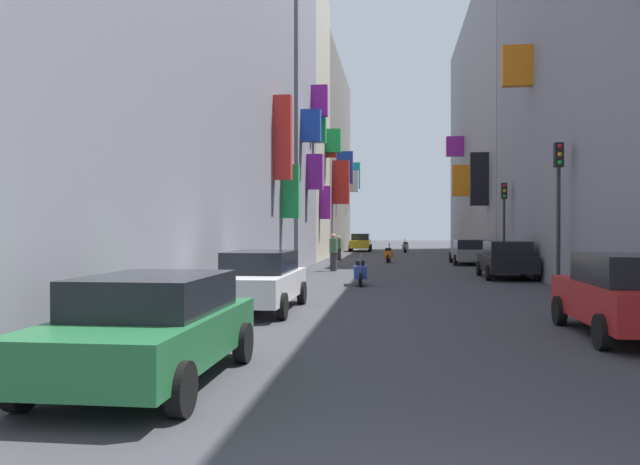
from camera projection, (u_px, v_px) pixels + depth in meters
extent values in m
plane|color=#38383D|center=(404.00, 266.00, 32.90)|extent=(140.00, 140.00, 0.00)
cube|color=green|center=(291.00, 192.00, 25.15)|extent=(0.71, 0.39, 2.15)
cube|color=red|center=(283.00, 138.00, 23.50)|extent=(0.67, 0.40, 3.17)
cube|color=gray|center=(252.00, 65.00, 33.02)|extent=(6.00, 6.75, 21.26)
cube|color=green|center=(320.00, 122.00, 34.82)|extent=(0.70, 0.56, 2.29)
cube|color=purple|center=(315.00, 172.00, 32.35)|extent=(0.83, 0.64, 1.81)
cube|color=blue|center=(311.00, 126.00, 30.35)|extent=(0.95, 0.56, 1.54)
cube|color=purple|center=(320.00, 101.00, 34.01)|extent=(0.89, 0.54, 1.67)
cube|color=#BCB29E|center=(277.00, 123.00, 40.18)|extent=(6.00, 7.66, 17.56)
cube|color=red|center=(331.00, 146.00, 41.07)|extent=(0.68, 0.45, 1.56)
cube|color=green|center=(333.00, 141.00, 40.80)|extent=(1.01, 0.62, 1.52)
cube|color=purple|center=(325.00, 203.00, 37.77)|extent=(0.67, 0.44, 2.00)
cube|color=slate|center=(307.00, 159.00, 53.79)|extent=(6.00, 19.74, 15.96)
cube|color=blue|center=(345.00, 168.00, 48.71)|extent=(1.26, 0.43, 2.52)
cube|color=white|center=(352.00, 181.00, 58.32)|extent=(1.11, 0.64, 1.99)
cube|color=red|center=(341.00, 182.00, 45.54)|extent=(1.20, 0.62, 3.16)
cube|color=#19B2BF|center=(355.00, 176.00, 62.17)|extent=(1.06, 0.41, 2.63)
cube|color=orange|center=(345.00, 170.00, 51.84)|extent=(0.76, 0.41, 2.72)
cube|color=orange|center=(517.00, 66.00, 25.12)|extent=(1.17, 0.41, 1.63)
cube|color=gray|center=(507.00, 132.00, 47.62)|extent=(6.00, 28.28, 18.66)
cube|color=orange|center=(461.00, 181.00, 45.58)|extent=(1.32, 0.49, 2.28)
cube|color=black|center=(479.00, 179.00, 36.88)|extent=(1.06, 0.44, 3.14)
cube|color=purple|center=(455.00, 147.00, 50.31)|extent=(1.38, 0.62, 1.59)
cube|color=white|center=(259.00, 286.00, 15.15)|extent=(1.67, 4.37, 0.63)
cube|color=black|center=(261.00, 262.00, 15.36)|extent=(1.47, 2.45, 0.52)
cylinder|color=black|center=(282.00, 306.00, 13.62)|extent=(0.18, 0.60, 0.60)
cylinder|color=black|center=(208.00, 305.00, 13.82)|extent=(0.18, 0.60, 0.60)
cylinder|color=black|center=(302.00, 293.00, 16.48)|extent=(0.18, 0.60, 0.60)
cylinder|color=black|center=(240.00, 292.00, 16.68)|extent=(0.18, 0.60, 0.60)
cube|color=#236638|center=(149.00, 337.00, 8.06)|extent=(1.83, 4.09, 0.59)
cube|color=black|center=(155.00, 294.00, 8.26)|extent=(1.61, 2.29, 0.49)
cylinder|color=black|center=(181.00, 389.00, 6.61)|extent=(0.18, 0.60, 0.60)
cylinder|color=black|center=(20.00, 384.00, 6.83)|extent=(0.18, 0.60, 0.60)
cylinder|color=black|center=(243.00, 343.00, 9.29)|extent=(0.18, 0.60, 0.60)
cylinder|color=black|center=(126.00, 340.00, 9.51)|extent=(0.18, 0.60, 0.60)
cube|color=slate|center=(468.00, 254.00, 34.85)|extent=(1.68, 4.36, 0.56)
cube|color=black|center=(469.00, 244.00, 34.63)|extent=(1.48, 2.44, 0.52)
cylinder|color=black|center=(451.00, 257.00, 36.39)|extent=(0.18, 0.60, 0.60)
cylinder|color=black|center=(480.00, 258.00, 36.19)|extent=(0.18, 0.60, 0.60)
cylinder|color=black|center=(456.00, 260.00, 33.53)|extent=(0.18, 0.60, 0.60)
cylinder|color=black|center=(488.00, 260.00, 33.33)|extent=(0.18, 0.60, 0.60)
cube|color=black|center=(506.00, 263.00, 25.05)|extent=(1.79, 4.06, 0.62)
cube|color=black|center=(507.00, 248.00, 24.84)|extent=(1.58, 2.27, 0.57)
cylinder|color=black|center=(479.00, 268.00, 26.49)|extent=(0.18, 0.60, 0.60)
cylinder|color=black|center=(523.00, 269.00, 26.27)|extent=(0.18, 0.60, 0.60)
cylinder|color=black|center=(488.00, 273.00, 23.83)|extent=(0.18, 0.60, 0.60)
cylinder|color=black|center=(537.00, 273.00, 23.61)|extent=(0.18, 0.60, 0.60)
cube|color=#B21E1E|center=(630.00, 302.00, 11.48)|extent=(1.84, 4.08, 0.69)
cube|color=black|center=(635.00, 270.00, 11.27)|extent=(1.62, 2.29, 0.54)
cylinder|color=black|center=(559.00, 311.00, 12.93)|extent=(0.18, 0.60, 0.60)
cylinder|color=black|center=(602.00, 332.00, 10.25)|extent=(0.18, 0.60, 0.60)
cube|color=gold|center=(361.00, 244.00, 54.36)|extent=(1.68, 4.48, 0.68)
cube|color=black|center=(361.00, 237.00, 54.58)|extent=(1.48, 2.51, 0.55)
cylinder|color=black|center=(370.00, 248.00, 52.79)|extent=(0.18, 0.60, 0.60)
cylinder|color=black|center=(350.00, 248.00, 52.99)|extent=(0.18, 0.60, 0.60)
cylinder|color=black|center=(371.00, 247.00, 55.73)|extent=(0.18, 0.60, 0.60)
cylinder|color=black|center=(352.00, 247.00, 55.93)|extent=(0.18, 0.60, 0.60)
cube|color=orange|center=(389.00, 254.00, 36.58)|extent=(0.52, 1.06, 0.45)
cube|color=black|center=(388.00, 249.00, 36.39)|extent=(0.36, 0.58, 0.16)
cylinder|color=#4C4C51|center=(389.00, 249.00, 37.09)|extent=(0.08, 0.28, 0.68)
cylinder|color=black|center=(389.00, 258.00, 37.21)|extent=(0.14, 0.49, 0.48)
cylinder|color=black|center=(388.00, 259.00, 35.96)|extent=(0.14, 0.49, 0.48)
cube|color=#ADADB2|center=(405.00, 247.00, 51.55)|extent=(0.55, 1.19, 0.45)
cube|color=black|center=(406.00, 243.00, 51.76)|extent=(0.37, 0.59, 0.16)
cylinder|color=#4C4C51|center=(405.00, 243.00, 50.99)|extent=(0.09, 0.28, 0.68)
cylinder|color=black|center=(405.00, 250.00, 50.85)|extent=(0.15, 0.49, 0.48)
cylinder|color=black|center=(406.00, 249.00, 52.26)|extent=(0.15, 0.49, 0.48)
cube|color=#2D4CAD|center=(360.00, 272.00, 22.04)|extent=(0.53, 1.14, 0.45)
cube|color=black|center=(360.00, 263.00, 22.24)|extent=(0.36, 0.58, 0.16)
cylinder|color=#4C4C51|center=(361.00, 264.00, 21.48)|extent=(0.08, 0.28, 0.68)
cylinder|color=black|center=(361.00, 280.00, 21.35)|extent=(0.14, 0.49, 0.48)
cylinder|color=black|center=(360.00, 277.00, 22.73)|extent=(0.14, 0.49, 0.48)
cylinder|color=#2B2B2B|center=(339.00, 254.00, 38.82)|extent=(0.45, 0.45, 0.75)
cylinder|color=#4C724C|center=(339.00, 244.00, 38.82)|extent=(0.54, 0.54, 0.59)
sphere|color=tan|center=(339.00, 237.00, 38.81)|extent=(0.20, 0.20, 0.20)
cylinder|color=#343434|center=(333.00, 262.00, 29.25)|extent=(0.38, 0.38, 0.85)
cylinder|color=#4C724C|center=(333.00, 246.00, 29.25)|extent=(0.45, 0.45, 0.67)
sphere|color=tan|center=(333.00, 236.00, 29.25)|extent=(0.23, 0.23, 0.23)
cylinder|color=#2D2D2D|center=(504.00, 235.00, 29.22)|extent=(0.12, 0.12, 3.38)
cube|color=black|center=(504.00, 191.00, 29.21)|extent=(0.26, 0.26, 0.75)
sphere|color=red|center=(505.00, 185.00, 29.07)|extent=(0.14, 0.14, 0.14)
sphere|color=orange|center=(505.00, 191.00, 29.07)|extent=(0.14, 0.14, 0.14)
sphere|color=green|center=(505.00, 196.00, 29.07)|extent=(0.14, 0.14, 0.14)
cylinder|color=#2D2D2D|center=(558.00, 230.00, 19.26)|extent=(0.12, 0.12, 3.89)
cube|color=black|center=(559.00, 155.00, 19.25)|extent=(0.26, 0.26, 0.75)
sphere|color=red|center=(560.00, 146.00, 19.11)|extent=(0.14, 0.14, 0.14)
sphere|color=orange|center=(560.00, 154.00, 19.11)|extent=(0.14, 0.14, 0.14)
sphere|color=green|center=(560.00, 163.00, 19.11)|extent=(0.14, 0.14, 0.14)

